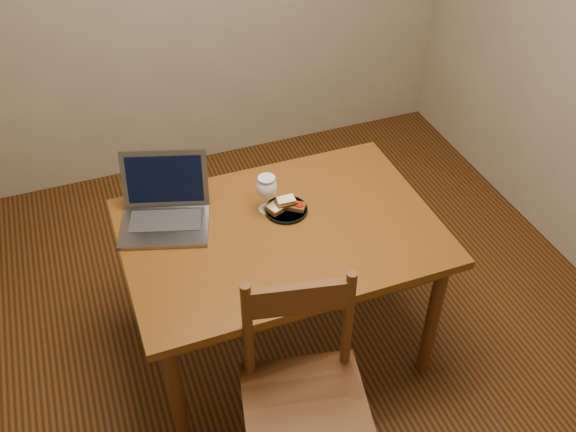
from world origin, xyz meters
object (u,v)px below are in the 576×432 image
object	(u,v)px
laptop	(165,204)
table	(281,244)
plate	(286,210)
milk_glass	(267,194)
chair	(305,391)

from	to	relation	value
laptop	table	bearing A→B (deg)	-12.47
plate	laptop	distance (m)	0.51
milk_glass	chair	bearing A→B (deg)	-99.56
milk_glass	table	bearing A→B (deg)	-85.29
chair	milk_glass	world-z (taller)	chair
table	chair	world-z (taller)	chair
chair	laptop	xyz separation A→B (m)	(-0.29, 0.88, 0.29)
table	plate	bearing A→B (deg)	58.60
plate	milk_glass	xyz separation A→B (m)	(-0.07, 0.04, 0.08)
plate	milk_glass	world-z (taller)	milk_glass
plate	milk_glass	size ratio (longest dim) A/B	1.06
plate	table	bearing A→B (deg)	-121.40
milk_glass	plate	bearing A→B (deg)	-28.15
table	plate	distance (m)	0.15
chair	table	bearing A→B (deg)	89.10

